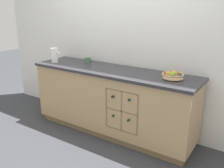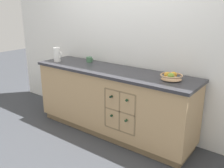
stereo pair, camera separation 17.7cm
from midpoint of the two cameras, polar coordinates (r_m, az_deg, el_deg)
ground_plane at (r=3.53m, az=-1.46°, el=-10.74°), size 14.00×14.00×0.00m
back_wall at (r=3.42m, az=1.78°, el=10.87°), size 4.63×0.06×2.55m
kitchen_island at (r=3.34m, az=-1.49°, el=-3.96°), size 2.27×0.61×0.88m
fruit_bowl at (r=2.85m, az=11.99°, el=1.96°), size 0.25×0.25×0.08m
white_pitcher at (r=3.72m, az=-14.31°, el=6.47°), size 0.16×0.10×0.21m
ceramic_mug at (r=3.64m, az=-7.00°, el=5.52°), size 0.12×0.08×0.08m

